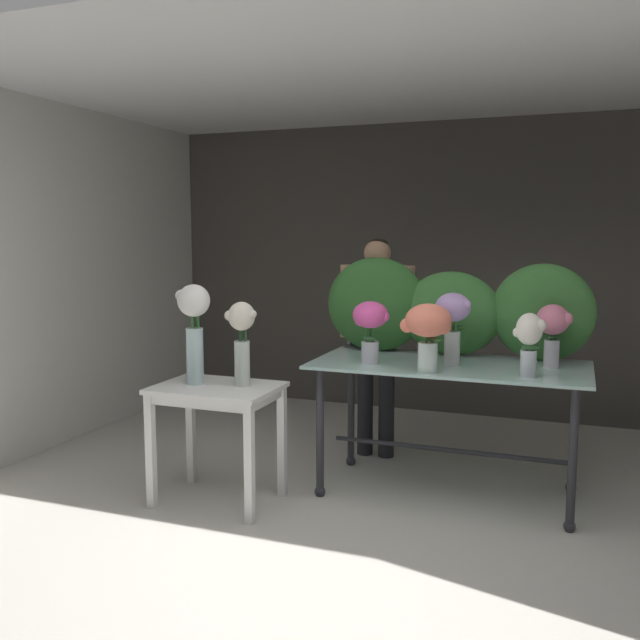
% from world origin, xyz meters
% --- Properties ---
extents(ground_plane, '(8.32, 8.32, 0.00)m').
position_xyz_m(ground_plane, '(0.00, 1.89, 0.00)').
color(ground_plane, beige).
extents(wall_back, '(5.71, 0.12, 2.72)m').
position_xyz_m(wall_back, '(0.00, 3.78, 1.36)').
color(wall_back, '#4C4742').
rests_on(wall_back, ground).
extents(wall_left, '(0.12, 3.90, 2.72)m').
position_xyz_m(wall_left, '(-2.86, 1.89, 1.36)').
color(wall_left, silver).
rests_on(wall_left, ground).
extents(ceiling_slab, '(5.83, 3.90, 0.12)m').
position_xyz_m(ceiling_slab, '(0.00, 1.89, 2.78)').
color(ceiling_slab, silver).
rests_on(ceiling_slab, wall_back).
extents(display_table_glass, '(1.73, 0.85, 0.87)m').
position_xyz_m(display_table_glass, '(0.33, 1.65, 0.72)').
color(display_table_glass, '#A8CDC8').
rests_on(display_table_glass, ground).
extents(side_table_white, '(0.76, 0.55, 0.75)m').
position_xyz_m(side_table_white, '(-1.01, 1.02, 0.65)').
color(side_table_white, white).
rests_on(side_table_white, ground).
extents(florist, '(0.57, 0.24, 1.66)m').
position_xyz_m(florist, '(-0.33, 2.25, 1.02)').
color(florist, '#232328').
rests_on(florist, ground).
extents(foliage_backdrop, '(1.80, 0.27, 0.66)m').
position_xyz_m(foliage_backdrop, '(0.26, 1.96, 1.18)').
color(foliage_backdrop, '#2D6028').
rests_on(foliage_backdrop, display_table_glass).
extents(vase_ivory_freesia, '(0.19, 0.15, 0.37)m').
position_xyz_m(vase_ivory_freesia, '(0.83, 1.40, 1.09)').
color(vase_ivory_freesia, silver).
rests_on(vase_ivory_freesia, display_table_glass).
extents(vase_fuchsia_carnations, '(0.24, 0.23, 0.40)m').
position_xyz_m(vase_fuchsia_carnations, '(-0.15, 1.47, 1.13)').
color(vase_fuchsia_carnations, silver).
rests_on(vase_fuchsia_carnations, display_table_glass).
extents(vase_rosy_ranunculus, '(0.22, 0.20, 0.39)m').
position_xyz_m(vase_rosy_ranunculus, '(0.95, 1.74, 1.12)').
color(vase_rosy_ranunculus, silver).
rests_on(vase_rosy_ranunculus, display_table_glass).
extents(vase_coral_dahlias, '(0.31, 0.28, 0.41)m').
position_xyz_m(vase_coral_dahlias, '(0.25, 1.32, 1.14)').
color(vase_coral_dahlias, silver).
rests_on(vase_coral_dahlias, display_table_glass).
extents(vase_lilac_lilies, '(0.23, 0.22, 0.46)m').
position_xyz_m(vase_lilac_lilies, '(0.36, 1.59, 1.17)').
color(vase_lilac_lilies, silver).
rests_on(vase_lilac_lilies, display_table_glass).
extents(vase_white_roses_tall, '(0.22, 0.20, 0.63)m').
position_xyz_m(vase_white_roses_tall, '(-1.16, 1.02, 1.13)').
color(vase_white_roses_tall, silver).
rests_on(vase_white_roses_tall, side_table_white).
extents(vase_cream_lisianthus_tall, '(0.20, 0.17, 0.53)m').
position_xyz_m(vase_cream_lisianthus_tall, '(-0.86, 1.07, 1.06)').
color(vase_cream_lisianthus_tall, silver).
rests_on(vase_cream_lisianthus_tall, side_table_white).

